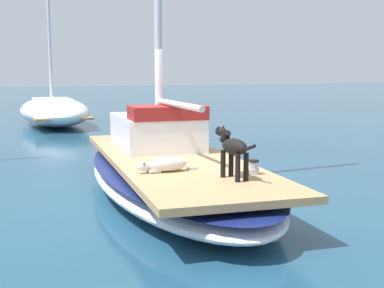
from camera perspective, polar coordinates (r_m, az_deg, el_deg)
The scene contains 7 objects.
ground_plane at distance 9.25m, azimuth -2.15°, elevation -5.40°, with size 120.00×120.00×0.00m, color navy.
sailboat_main at distance 9.18m, azimuth -2.16°, elevation -3.36°, with size 2.90×7.36×0.66m.
cabin_house at distance 10.15m, azimuth -3.78°, elevation 1.55°, with size 1.52×2.29×0.84m.
dog_black at distance 7.26m, azimuth 4.35°, elevation -0.42°, with size 0.30×0.94×0.70m.
dog_white at distance 7.78m, azimuth -2.89°, elevation -2.19°, with size 0.95×0.29×0.22m.
deck_winch at distance 7.64m, azimuth 6.59°, elevation -2.49°, with size 0.16×0.16×0.21m.
moored_boat_far_astern at distance 21.21m, azimuth -14.48°, elevation 3.48°, with size 2.65×6.15×6.76m.
Camera 1 is at (-2.78, -8.56, 2.14)m, focal length 50.03 mm.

